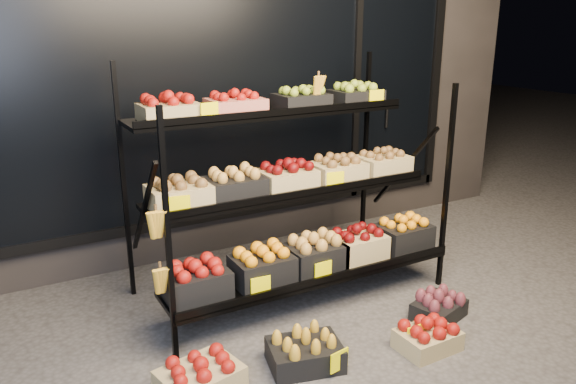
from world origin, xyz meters
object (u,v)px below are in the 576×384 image
floor_crate_left (200,376)px  display_rack (292,190)px  floor_crate_midright (428,336)px  floor_crate_midleft (305,351)px

floor_crate_left → display_rack: bearing=25.5°
floor_crate_midright → display_rack: bearing=108.4°
display_rack → floor_crate_midleft: bearing=-114.7°
floor_crate_left → floor_crate_midright: (1.35, -0.28, -0.01)m
floor_crate_left → floor_crate_midleft: size_ratio=1.00×
display_rack → floor_crate_midleft: (-0.38, -0.82, -0.69)m
display_rack → floor_crate_midleft: 1.14m
floor_crate_midleft → floor_crate_left: bearing=-172.1°
floor_crate_left → floor_crate_midright: bearing=-23.5°
floor_crate_midleft → floor_crate_midright: (0.73, -0.22, -0.01)m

